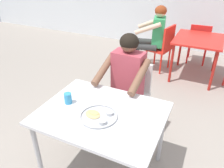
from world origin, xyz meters
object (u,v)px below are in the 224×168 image
object	(u,v)px
table_foreground	(102,119)
diner_foreground	(125,80)
chair_foreground	(131,90)
chair_red_left	(163,45)
chair_red_far	(199,41)
patron_background	(153,33)
drinking_cup	(68,98)
table_background_red	(198,43)
thali_tray	(99,116)

from	to	relation	value
table_foreground	diner_foreground	bearing A→B (deg)	93.77
chair_foreground	chair_red_left	world-z (taller)	chair_red_left
chair_red_far	patron_background	world-z (taller)	patron_background
diner_foreground	chair_red_far	world-z (taller)	diner_foreground
drinking_cup	diner_foreground	distance (m)	0.70
drinking_cup	diner_foreground	xyz separation A→B (m)	(0.30, 0.63, -0.05)
table_foreground	chair_foreground	bearing A→B (deg)	92.33
chair_foreground	table_background_red	xyz separation A→B (m)	(0.56, 1.71, 0.15)
table_foreground	drinking_cup	distance (m)	0.37
diner_foreground	chair_red_far	distance (m)	2.64
chair_foreground	patron_background	distance (m)	1.72
table_foreground	chair_red_left	size ratio (longest dim) A/B	1.25
drinking_cup	diner_foreground	size ratio (longest dim) A/B	0.08
thali_tray	table_foreground	bearing A→B (deg)	100.15
patron_background	table_foreground	bearing A→B (deg)	-83.92
table_foreground	chair_foreground	distance (m)	0.85
chair_foreground	chair_red_far	size ratio (longest dim) A/B	1.02
chair_red_left	patron_background	world-z (taller)	patron_background
drinking_cup	patron_background	world-z (taller)	patron_background
chair_red_left	chair_red_far	bearing A→B (deg)	48.10
thali_tray	diner_foreground	world-z (taller)	diner_foreground
chair_foreground	chair_red_far	world-z (taller)	chair_foreground
diner_foreground	chair_red_left	size ratio (longest dim) A/B	1.43
table_foreground	table_background_red	xyz separation A→B (m)	(0.52, 2.54, -0.02)
thali_tray	patron_background	xyz separation A→B (m)	(-0.28, 2.59, -0.02)
thali_tray	chair_red_far	distance (m)	3.31
thali_tray	drinking_cup	xyz separation A→B (m)	(-0.36, 0.06, 0.04)
drinking_cup	chair_red_left	bearing A→B (deg)	83.97
chair_foreground	thali_tray	bearing A→B (deg)	-87.04
table_foreground	chair_red_far	distance (m)	3.23
table_foreground	patron_background	xyz separation A→B (m)	(-0.27, 2.52, 0.07)
diner_foreground	patron_background	bearing A→B (deg)	96.83
diner_foreground	thali_tray	bearing A→B (deg)	-85.56
table_background_red	chair_red_left	xyz separation A→B (m)	(-0.59, 0.02, -0.14)
table_background_red	chair_red_far	xyz separation A→B (m)	(-0.03, 0.65, -0.16)
thali_tray	table_background_red	distance (m)	2.66
table_background_red	chair_red_left	bearing A→B (deg)	177.73
table_foreground	thali_tray	xyz separation A→B (m)	(0.01, -0.07, 0.09)
table_foreground	chair_red_far	world-z (taller)	chair_red_far
chair_red_far	thali_tray	bearing A→B (deg)	-98.33
diner_foreground	chair_foreground	bearing A→B (deg)	88.18
chair_foreground	table_background_red	world-z (taller)	chair_foreground
table_foreground	thali_tray	world-z (taller)	thali_tray
drinking_cup	diner_foreground	bearing A→B (deg)	64.21
chair_foreground	patron_background	xyz separation A→B (m)	(-0.23, 1.69, 0.23)
table_foreground	diner_foreground	world-z (taller)	diner_foreground
table_foreground	patron_background	bearing A→B (deg)	96.08
diner_foreground	patron_background	xyz separation A→B (m)	(-0.23, 1.90, -0.01)
drinking_cup	chair_foreground	xyz separation A→B (m)	(0.31, 0.84, -0.29)
chair_foreground	chair_red_left	distance (m)	1.73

